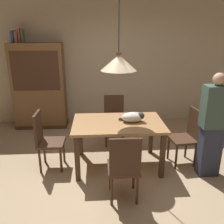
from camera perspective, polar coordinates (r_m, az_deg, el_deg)
name	(u,v)px	position (r m, az deg, el deg)	size (l,w,h in m)	color
ground	(111,183)	(3.66, -0.16, -16.41)	(10.00, 10.00, 0.00)	tan
back_wall	(104,60)	(5.68, -1.85, 12.14)	(6.40, 0.10, 2.90)	beige
dining_table	(118,128)	(3.80, 1.44, -3.82)	(1.40, 0.90, 0.75)	#A87A4C
chair_left_side	(46,138)	(3.93, -15.30, -5.94)	(0.40, 0.40, 0.93)	#472D1E
chair_near_front	(124,166)	(3.08, 2.87, -12.49)	(0.40, 0.40, 0.93)	#472D1E
chair_right_side	(188,134)	(4.11, 17.33, -4.98)	(0.44, 0.44, 0.93)	#472D1E
chair_far_back	(114,117)	(4.67, 0.50, -1.23)	(0.41, 0.41, 0.93)	#472D1E
cat_sleeping	(133,117)	(3.77, 4.99, -1.17)	(0.39, 0.25, 0.16)	silver
pendant_lamp	(119,63)	(3.53, 1.58, 11.53)	(0.52, 0.52, 1.30)	beige
hutch_bookcase	(40,88)	(5.58, -16.65, 5.41)	(1.12, 0.45, 1.85)	brown
book_blue_wide	(13,37)	(5.57, -22.13, 16.07)	(0.06, 0.24, 0.24)	#384C93
book_brown_thick	(17,37)	(5.54, -21.36, 16.05)	(0.06, 0.24, 0.22)	brown
book_red_tall	(20,36)	(5.52, -20.70, 16.43)	(0.04, 0.22, 0.28)	#B73833
book_green_slim	(23,36)	(5.51, -20.19, 16.38)	(0.03, 0.20, 0.26)	#427A4C
person_standing	(213,126)	(3.80, 22.56, -3.16)	(0.36, 0.22, 1.56)	#2D3347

